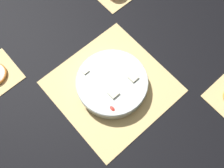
% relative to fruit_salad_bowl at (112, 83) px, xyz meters
% --- Properties ---
extents(ground_plane, '(6.00, 6.00, 0.00)m').
position_rel_fruit_salad_bowl_xyz_m(ground_plane, '(0.00, 0.00, -0.04)').
color(ground_plane, black).
extents(bamboo_mat_center, '(0.40, 0.40, 0.01)m').
position_rel_fruit_salad_bowl_xyz_m(bamboo_mat_center, '(0.00, 0.00, -0.03)').
color(bamboo_mat_center, '#D6B775').
rests_on(bamboo_mat_center, ground_plane).
extents(fruit_salad_bowl, '(0.26, 0.26, 0.06)m').
position_rel_fruit_salad_bowl_xyz_m(fruit_salad_bowl, '(0.00, 0.00, 0.00)').
color(fruit_salad_bowl, silver).
rests_on(fruit_salad_bowl, bamboo_mat_center).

